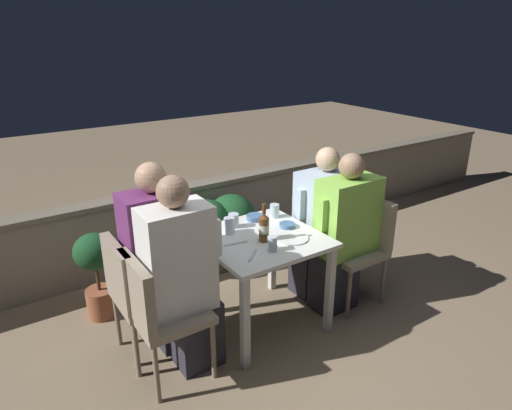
{
  "coord_description": "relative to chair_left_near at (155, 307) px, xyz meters",
  "views": [
    {
      "loc": [
        -1.63,
        -2.39,
        2.08
      ],
      "look_at": [
        0.0,
        0.06,
        0.93
      ],
      "focal_mm": 32.0,
      "sensor_mm": 36.0,
      "label": 1
    }
  ],
  "objects": [
    {
      "name": "ground_plane",
      "position": [
        0.85,
        0.13,
        -0.52
      ],
      "size": [
        16.0,
        16.0,
        0.0
      ],
      "primitive_type": "plane",
      "color": "#847056"
    },
    {
      "name": "parapet_wall",
      "position": [
        0.85,
        1.44,
        -0.16
      ],
      "size": [
        9.0,
        0.18,
        0.71
      ],
      "color": "gray",
      "rests_on": "ground_plane"
    },
    {
      "name": "dining_table",
      "position": [
        0.85,
        0.13,
        0.08
      ],
      "size": [
        0.81,
        0.8,
        0.71
      ],
      "color": "white",
      "rests_on": "ground_plane"
    },
    {
      "name": "planter_hedge",
      "position": [
        0.93,
        1.1,
        -0.16
      ],
      "size": [
        0.93,
        0.47,
        0.66
      ],
      "color": "brown",
      "rests_on": "ground_plane"
    },
    {
      "name": "chair_left_near",
      "position": [
        0.0,
        0.0,
        0.0
      ],
      "size": [
        0.44,
        0.43,
        0.86
      ],
      "color": "gray",
      "rests_on": "ground_plane"
    },
    {
      "name": "person_white_polo",
      "position": [
        0.19,
        -0.0,
        0.14
      ],
      "size": [
        0.49,
        0.26,
        1.32
      ],
      "color": "#282833",
      "rests_on": "ground_plane"
    },
    {
      "name": "chair_left_far",
      "position": [
        -0.02,
        0.28,
        0.0
      ],
      "size": [
        0.44,
        0.43,
        0.86
      ],
      "color": "gray",
      "rests_on": "ground_plane"
    },
    {
      "name": "person_purple_stripe",
      "position": [
        0.17,
        0.28,
        0.15
      ],
      "size": [
        0.49,
        0.26,
        1.33
      ],
      "color": "#282833",
      "rests_on": "ground_plane"
    },
    {
      "name": "chair_right_near",
      "position": [
        1.71,
        -0.01,
        0.0
      ],
      "size": [
        0.44,
        0.43,
        0.86
      ],
      "color": "gray",
      "rests_on": "ground_plane"
    },
    {
      "name": "person_green_blouse",
      "position": [
        1.51,
        -0.01,
        0.09
      ],
      "size": [
        0.52,
        0.26,
        1.24
      ],
      "color": "#282833",
      "rests_on": "ground_plane"
    },
    {
      "name": "chair_right_far",
      "position": [
        1.73,
        0.27,
        0.0
      ],
      "size": [
        0.44,
        0.43,
        0.86
      ],
      "color": "gray",
      "rests_on": "ground_plane"
    },
    {
      "name": "person_blue_shirt",
      "position": [
        1.54,
        0.27,
        0.09
      ],
      "size": [
        0.52,
        0.26,
        1.22
      ],
      "color": "#282833",
      "rests_on": "ground_plane"
    },
    {
      "name": "beer_bottle",
      "position": [
        0.83,
        0.07,
        0.29
      ],
      "size": [
        0.07,
        0.07,
        0.27
      ],
      "color": "brown",
      "rests_on": "dining_table"
    },
    {
      "name": "plate_0",
      "position": [
        1.01,
        -0.01,
        0.19
      ],
      "size": [
        0.24,
        0.24,
        0.01
      ],
      "color": "white",
      "rests_on": "dining_table"
    },
    {
      "name": "bowl_0",
      "position": [
        1.11,
        0.16,
        0.2
      ],
      "size": [
        0.12,
        0.12,
        0.03
      ],
      "color": "#4C709E",
      "rests_on": "dining_table"
    },
    {
      "name": "bowl_1",
      "position": [
        0.98,
        0.41,
        0.21
      ],
      "size": [
        0.13,
        0.13,
        0.04
      ],
      "color": "#4C709E",
      "rests_on": "dining_table"
    },
    {
      "name": "glass_cup_0",
      "position": [
        0.8,
        -0.08,
        0.24
      ],
      "size": [
        0.06,
        0.06,
        0.1
      ],
      "color": "silver",
      "rests_on": "dining_table"
    },
    {
      "name": "glass_cup_1",
      "position": [
        0.78,
        0.38,
        0.24
      ],
      "size": [
        0.08,
        0.08,
        0.1
      ],
      "color": "silver",
      "rests_on": "dining_table"
    },
    {
      "name": "glass_cup_2",
      "position": [
        0.7,
        0.31,
        0.25
      ],
      "size": [
        0.08,
        0.08,
        0.12
      ],
      "color": "silver",
      "rests_on": "dining_table"
    },
    {
      "name": "glass_cup_3",
      "position": [
        0.53,
        0.25,
        0.24
      ],
      "size": [
        0.07,
        0.07,
        0.12
      ],
      "color": "silver",
      "rests_on": "dining_table"
    },
    {
      "name": "glass_cup_4",
      "position": [
        1.14,
        0.37,
        0.24
      ],
      "size": [
        0.07,
        0.07,
        0.1
      ],
      "color": "silver",
      "rests_on": "dining_table"
    },
    {
      "name": "fork_0",
      "position": [
        0.64,
        0.13,
        0.19
      ],
      "size": [
        0.17,
        0.05,
        0.01
      ],
      "color": "silver",
      "rests_on": "dining_table"
    },
    {
      "name": "fork_1",
      "position": [
        0.65,
        -0.07,
        0.19
      ],
      "size": [
        0.14,
        0.13,
        0.01
      ],
      "color": "silver",
      "rests_on": "dining_table"
    },
    {
      "name": "potted_plant",
      "position": [
        -0.12,
        0.88,
        -0.1
      ],
      "size": [
        0.3,
        0.3,
        0.69
      ],
      "color": "#9E5638",
      "rests_on": "ground_plane"
    }
  ]
}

